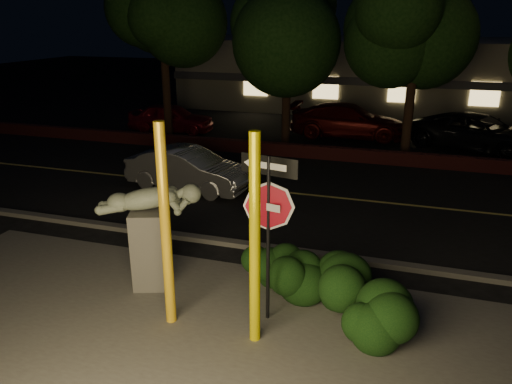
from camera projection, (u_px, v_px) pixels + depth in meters
The scene contains 21 objects.
ground at pixel (330, 169), 18.10m from camera, with size 90.00×90.00×0.00m, color black.
patio at pixel (220, 352), 8.19m from camera, with size 14.00×6.00×0.02m, color #4C4944.
road at pixel (314, 196), 15.40m from camera, with size 80.00×8.00×0.01m, color black.
lane_marking at pixel (314, 195), 15.39m from camera, with size 80.00×0.12×0.01m, color gold.
curb at pixel (280, 250), 11.69m from camera, with size 80.00×0.25×0.12m, color #4C4944.
brick_wall at pixel (336, 154), 19.19m from camera, with size 40.00×0.35×0.50m, color #4D1919.
parking_lot at pixel (354, 130), 24.40m from camera, with size 40.00×12.00×0.01m, color black.
building at pixel (372, 72), 30.93m from camera, with size 22.00×10.20×4.00m.
tree_far_a at pixel (162, 14), 21.30m from camera, with size 4.60×4.60×7.43m.
tree_far_c at pixel (420, 4), 18.04m from camera, with size 4.80×4.80×7.84m.
yellow_pole_left at pixel (166, 228), 8.44m from camera, with size 0.18×0.18×3.67m, color yellow.
yellow_pole_right at pixel (255, 243), 7.93m from camera, with size 0.18×0.18×3.63m, color yellow.
signpost at pixel (268, 207), 8.40m from camera, with size 1.03×0.24×3.07m.
sculpture at pixel (149, 225), 9.79m from camera, with size 2.02×1.15×2.19m.
hedge_center at pixel (281, 263), 10.04m from camera, with size 2.03×0.95×1.06m, color black.
hedge_right at pixel (316, 275), 9.40m from camera, with size 1.90×1.02×1.25m, color black.
hedge_far_right at pixel (367, 310), 8.39m from camera, with size 1.60×1.00×1.11m, color black.
silver_sedan at pixel (188, 169), 15.78m from camera, with size 1.40×4.02×1.32m, color #B4B4B9.
parked_car_red at pixel (171, 118), 23.75m from camera, with size 1.62×4.02×1.37m, color maroon.
parked_car_darkred at pixel (348, 121), 22.71m from camera, with size 2.13×5.25×1.52m, color #460807.
parked_car_dark at pixel (478, 133), 20.39m from camera, with size 2.47×5.36×1.49m, color black.
Camera 1 is at (2.63, -7.37, 5.20)m, focal length 35.00 mm.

